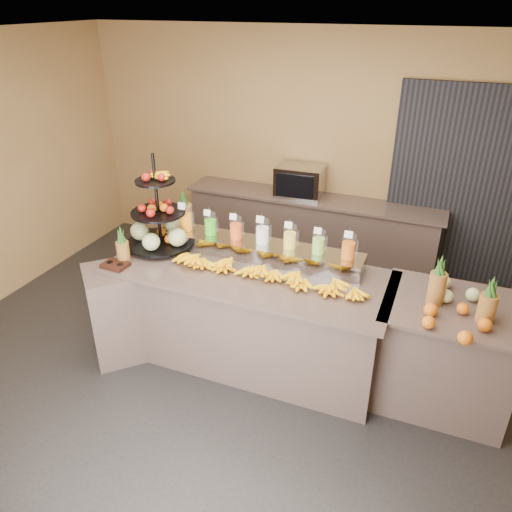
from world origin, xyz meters
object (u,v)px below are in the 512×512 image
Objects in this scene: condiment_caddy at (115,265)px; right_fruit_pile at (456,309)px; oven_warmer at (300,181)px; pitcher_tray at (262,250)px; banana_heap at (264,270)px; fruit_stand at (163,225)px.

right_fruit_pile reaches higher than condiment_caddy.
oven_warmer reaches higher than condiment_caddy.
condiment_caddy is 2.52m from oven_warmer.
pitcher_tray is 0.34m from banana_heap.
condiment_caddy is (-0.21, -0.50, -0.21)m from fruit_stand.
pitcher_tray is at bearing 113.66° from banana_heap.
oven_warmer is at bearing 76.77° from fruit_stand.
condiment_caddy is at bearing -150.45° from pitcher_tray.
banana_heap is at bearing 178.03° from right_fruit_pile.
banana_heap reaches higher than condiment_caddy.
pitcher_tray and banana_heap have the same top height.
right_fruit_pile reaches higher than banana_heap.
pitcher_tray is 1.72m from right_fruit_pile.
pitcher_tray is at bearing 18.42° from fruit_stand.
pitcher_tray is 1.32m from condiment_caddy.
fruit_stand is at bearing 175.21° from right_fruit_pile.
oven_warmer is (0.76, 1.82, -0.05)m from fruit_stand.
pitcher_tray reaches higher than condiment_caddy.
condiment_caddy is 2.84m from right_fruit_pile.
fruit_stand is 2.63m from right_fruit_pile.
oven_warmer is (0.97, 2.32, 0.17)m from condiment_caddy.
condiment_caddy is at bearing -103.36° from fruit_stand.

